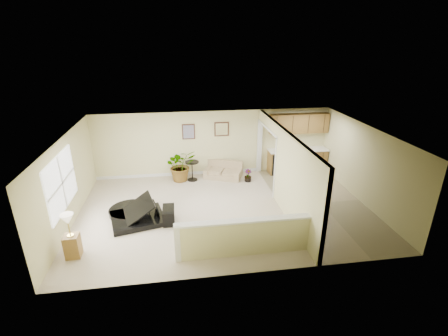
{
  "coord_description": "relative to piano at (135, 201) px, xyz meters",
  "views": [
    {
      "loc": [
        -1.34,
        -8.85,
        5.02
      ],
      "look_at": [
        0.02,
        0.4,
        1.25
      ],
      "focal_mm": 26.0,
      "sensor_mm": 36.0,
      "label": 1
    }
  ],
  "objects": [
    {
      "name": "back_wall",
      "position": [
        2.69,
        3.14,
        0.67
      ],
      "size": [
        9.0,
        0.04,
        2.5
      ],
      "primitive_type": "cube",
      "color": "beige",
      "rests_on": "floor"
    },
    {
      "name": "front_wall",
      "position": [
        2.69,
        -2.86,
        0.67
      ],
      "size": [
        9.0,
        0.04,
        2.5
      ],
      "primitive_type": "cube",
      "color": "beige",
      "rests_on": "floor"
    },
    {
      "name": "loveseat",
      "position": [
        2.99,
        2.73,
        -0.28
      ],
      "size": [
        1.68,
        1.29,
        0.79
      ],
      "rotation": [
        0.0,
        0.0,
        -0.4
      ],
      "color": "tan",
      "rests_on": "floor"
    },
    {
      "name": "small_plant",
      "position": [
        3.85,
        2.16,
        -0.38
      ],
      "size": [
        0.29,
        0.29,
        0.47
      ],
      "color": "black",
      "rests_on": "floor"
    },
    {
      "name": "left_wall",
      "position": [
        -1.81,
        0.14,
        0.67
      ],
      "size": [
        0.04,
        6.0,
        2.5
      ],
      "primitive_type": "cube",
      "color": "beige",
      "rests_on": "floor"
    },
    {
      "name": "pony_half_wall",
      "position": [
        2.77,
        -2.16,
        -0.07
      ],
      "size": [
        3.42,
        0.22,
        1.0
      ],
      "color": "beige",
      "rests_on": "floor"
    },
    {
      "name": "wall_art_left",
      "position": [
        1.74,
        3.11,
        1.17
      ],
      "size": [
        0.48,
        0.04,
        0.58
      ],
      "color": "#3D2016",
      "rests_on": "back_wall"
    },
    {
      "name": "ceiling",
      "position": [
        2.69,
        0.14,
        1.92
      ],
      "size": [
        9.0,
        6.0,
        0.04
      ],
      "primitive_type": "cube",
      "color": "beige",
      "rests_on": "back_wall"
    },
    {
      "name": "interior_partition",
      "position": [
        4.49,
        0.39,
        0.63
      ],
      "size": [
        0.18,
        5.99,
        2.5
      ],
      "color": "beige",
      "rests_on": "floor"
    },
    {
      "name": "accent_table",
      "position": [
        1.8,
        2.58,
        -0.11
      ],
      "size": [
        0.51,
        0.51,
        0.74
      ],
      "color": "black",
      "rests_on": "floor"
    },
    {
      "name": "kitchen_vinyl",
      "position": [
        5.84,
        0.14,
        -0.58
      ],
      "size": [
        2.7,
        6.0,
        0.01
      ],
      "primitive_type": "cube",
      "color": "gray",
      "rests_on": "floor"
    },
    {
      "name": "right_wall",
      "position": [
        7.19,
        0.14,
        0.67
      ],
      "size": [
        0.04,
        6.0,
        2.5
      ],
      "primitive_type": "cube",
      "color": "beige",
      "rests_on": "floor"
    },
    {
      "name": "kitchen_cabinets",
      "position": [
        5.88,
        2.87,
        0.29
      ],
      "size": [
        2.36,
        0.65,
        2.33
      ],
      "color": "olive",
      "rests_on": "floor"
    },
    {
      "name": "lamp_stand",
      "position": [
        -1.35,
        -1.62,
        -0.09
      ],
      "size": [
        0.35,
        0.35,
        1.18
      ],
      "color": "olive",
      "rests_on": "floor"
    },
    {
      "name": "piano",
      "position": [
        0.0,
        0.0,
        0.0
      ],
      "size": [
        1.97,
        1.98,
        1.4
      ],
      "rotation": [
        0.0,
        0.0,
        0.24
      ],
      "color": "black",
      "rests_on": "floor"
    },
    {
      "name": "piano_bench",
      "position": [
        0.95,
        -0.33,
        -0.36
      ],
      "size": [
        0.34,
        0.67,
        0.44
      ],
      "primitive_type": "cube",
      "rotation": [
        0.0,
        0.0,
        -0.0
      ],
      "color": "black",
      "rests_on": "floor"
    },
    {
      "name": "wall_mirror",
      "position": [
        2.99,
        3.11,
        1.22
      ],
      "size": [
        0.55,
        0.04,
        0.55
      ],
      "color": "#3D2016",
      "rests_on": "back_wall"
    },
    {
      "name": "left_window",
      "position": [
        -1.79,
        -0.36,
        0.87
      ],
      "size": [
        0.05,
        2.15,
        1.45
      ],
      "primitive_type": "cube",
      "color": "white",
      "rests_on": "left_wall"
    },
    {
      "name": "palm_plant",
      "position": [
        1.38,
        2.64,
        0.01
      ],
      "size": [
        1.32,
        1.22,
        1.21
      ],
      "color": "black",
      "rests_on": "floor"
    },
    {
      "name": "floor",
      "position": [
        2.69,
        0.14,
        -0.58
      ],
      "size": [
        9.0,
        9.0,
        0.0
      ],
      "primitive_type": "plane",
      "color": "#B7A58E",
      "rests_on": "ground"
    }
  ]
}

